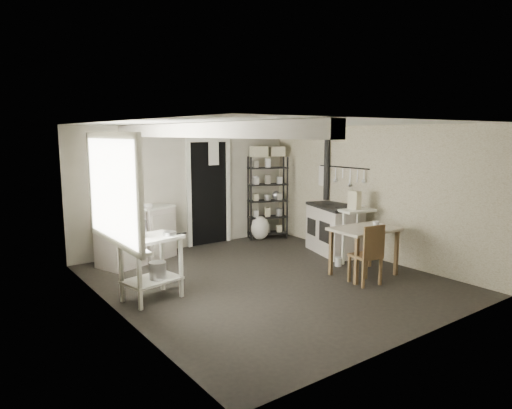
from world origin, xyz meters
TOP-DOWN VIEW (x-y plane):
  - floor at (0.00, 0.00)m, footprint 5.00×5.00m
  - ceiling at (0.00, 0.00)m, footprint 5.00×5.00m
  - wall_back at (0.00, 2.50)m, footprint 4.50×0.02m
  - wall_front at (0.00, -2.50)m, footprint 4.50×0.02m
  - wall_left at (-2.25, 0.00)m, footprint 0.02×5.00m
  - wall_right at (2.25, 0.00)m, footprint 0.02×5.00m
  - window at (-2.22, 0.20)m, footprint 0.12×1.76m
  - doorway at (0.45, 2.47)m, footprint 0.96×0.10m
  - ceiling_beam at (-1.20, 0.00)m, footprint 0.18×5.00m
  - wallpaper_panel at (2.24, 0.00)m, footprint 0.01×5.00m
  - utensil_rail at (2.19, 0.60)m, footprint 0.06×1.20m
  - prep_table at (-1.72, 0.25)m, footprint 0.83×0.66m
  - stockpot at (-1.88, 0.32)m, footprint 0.30×0.30m
  - saucepan at (-1.50, 0.16)m, footprint 0.22×0.22m
  - bucket at (-1.66, 0.20)m, footprint 0.23×0.23m
  - base_cabinets at (-1.19, 2.09)m, footprint 1.51×1.04m
  - mixing_bowl at (-1.04, 2.00)m, footprint 0.30×0.30m
  - counter_cup at (-1.55, 1.97)m, footprint 0.14×0.14m
  - shelf_rack at (1.67, 2.18)m, footprint 0.86×0.60m
  - shelf_jar at (1.42, 2.23)m, footprint 0.09×0.09m
  - storage_box_a at (1.47, 2.22)m, footprint 0.37×0.34m
  - storage_box_b at (1.91, 2.21)m, footprint 0.39×0.38m
  - stove at (1.92, 0.52)m, footprint 0.91×1.25m
  - stovepipe at (2.18, 1.00)m, footprint 0.12×0.12m
  - side_ledge at (1.78, -0.13)m, footprint 0.63×0.40m
  - oats_box at (1.77, -0.08)m, footprint 0.13×0.21m
  - work_table at (1.33, -0.69)m, footprint 1.02×0.75m
  - table_cup at (1.47, -0.79)m, footprint 0.13×0.13m
  - chair at (1.03, -0.97)m, footprint 0.43×0.44m
  - flour_sack at (1.46, 2.16)m, footprint 0.42×0.36m
  - floor_crock at (1.37, -0.12)m, footprint 0.15×0.15m

SIDE VIEW (x-z plane):
  - floor at x=0.00m, z-range 0.00..0.00m
  - floor_crock at x=1.37m, z-range 0.00..0.15m
  - flour_sack at x=1.46m, z-range 0.00..0.48m
  - work_table at x=1.33m, z-range 0.01..0.75m
  - bucket at x=-1.66m, z-range 0.26..0.51m
  - prep_table at x=-1.72m, z-range -0.02..0.82m
  - side_ledge at x=1.78m, z-range -0.03..0.89m
  - stove at x=1.92m, z-range 0.00..0.88m
  - base_cabinets at x=-1.19m, z-range 0.00..0.92m
  - chair at x=1.03m, z-range 0.04..0.93m
  - table_cup at x=1.47m, z-range 0.76..0.86m
  - saucepan at x=-1.50m, z-range 0.80..0.90m
  - stockpot at x=-1.88m, z-range 0.80..1.08m
  - shelf_rack at x=1.67m, z-range 0.10..1.80m
  - mixing_bowl at x=-1.04m, z-range 0.92..0.99m
  - counter_cup at x=-1.55m, z-range 0.92..1.02m
  - doorway at x=0.45m, z-range -0.04..2.04m
  - oats_box at x=1.77m, z-range 0.86..1.16m
  - wall_back at x=0.00m, z-range 0.00..2.30m
  - wall_front at x=0.00m, z-range 0.00..2.30m
  - wall_left at x=-2.25m, z-range 0.00..2.30m
  - wall_right at x=2.25m, z-range 0.00..2.30m
  - wallpaper_panel at x=2.24m, z-range 0.00..2.30m
  - shelf_jar at x=1.42m, z-range 1.27..1.46m
  - window at x=-2.22m, z-range 0.86..2.14m
  - utensil_rail at x=2.19m, z-range 1.33..1.77m
  - stovepipe at x=2.18m, z-range 0.85..2.33m
  - storage_box_b at x=1.91m, z-range 1.89..2.09m
  - storage_box_a at x=1.47m, z-range 1.90..2.12m
  - ceiling_beam at x=-1.20m, z-range 2.11..2.29m
  - ceiling at x=0.00m, z-range 2.30..2.30m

